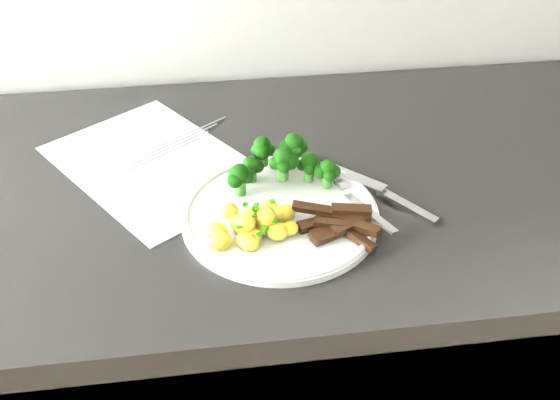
{
  "coord_description": "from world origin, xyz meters",
  "views": [
    {
      "loc": [
        -0.11,
        0.91,
        1.46
      ],
      "look_at": [
        -0.02,
        1.58,
        0.95
      ],
      "focal_mm": 41.89,
      "sensor_mm": 36.0,
      "label": 1
    }
  ],
  "objects_px": {
    "potatoes": "(255,223)",
    "counter": "(232,383)",
    "beef_strips": "(338,223)",
    "plate": "(280,213)",
    "recipe_paper": "(154,163)",
    "fork": "(361,203)",
    "knife": "(391,198)",
    "broccoli": "(283,160)"
  },
  "relations": [
    {
      "from": "counter",
      "to": "recipe_paper",
      "type": "height_order",
      "value": "recipe_paper"
    },
    {
      "from": "plate",
      "to": "fork",
      "type": "bearing_deg",
      "value": -2.58
    },
    {
      "from": "plate",
      "to": "recipe_paper",
      "type": "bearing_deg",
      "value": 138.27
    },
    {
      "from": "recipe_paper",
      "to": "potatoes",
      "type": "bearing_deg",
      "value": -54.69
    },
    {
      "from": "beef_strips",
      "to": "potatoes",
      "type": "bearing_deg",
      "value": 176.18
    },
    {
      "from": "potatoes",
      "to": "fork",
      "type": "bearing_deg",
      "value": 12.02
    },
    {
      "from": "recipe_paper",
      "to": "plate",
      "type": "height_order",
      "value": "plate"
    },
    {
      "from": "counter",
      "to": "fork",
      "type": "xyz_separation_m",
      "value": [
        0.19,
        -0.09,
        0.48
      ]
    },
    {
      "from": "recipe_paper",
      "to": "beef_strips",
      "type": "xyz_separation_m",
      "value": [
        0.24,
        -0.19,
        0.02
      ]
    },
    {
      "from": "potatoes",
      "to": "fork",
      "type": "height_order",
      "value": "potatoes"
    },
    {
      "from": "counter",
      "to": "beef_strips",
      "type": "bearing_deg",
      "value": -41.79
    },
    {
      "from": "knife",
      "to": "broccoli",
      "type": "bearing_deg",
      "value": 157.55
    },
    {
      "from": "counter",
      "to": "knife",
      "type": "distance_m",
      "value": 0.53
    },
    {
      "from": "beef_strips",
      "to": "knife",
      "type": "relative_size",
      "value": 0.69
    },
    {
      "from": "potatoes",
      "to": "knife",
      "type": "relative_size",
      "value": 0.75
    },
    {
      "from": "plate",
      "to": "potatoes",
      "type": "relative_size",
      "value": 2.25
    },
    {
      "from": "potatoes",
      "to": "beef_strips",
      "type": "distance_m",
      "value": 0.11
    },
    {
      "from": "counter",
      "to": "plate",
      "type": "distance_m",
      "value": 0.48
    },
    {
      "from": "plate",
      "to": "broccoli",
      "type": "bearing_deg",
      "value": 79.5
    },
    {
      "from": "plate",
      "to": "knife",
      "type": "height_order",
      "value": "knife"
    },
    {
      "from": "broccoli",
      "to": "knife",
      "type": "relative_size",
      "value": 1.0
    },
    {
      "from": "recipe_paper",
      "to": "plate",
      "type": "xyz_separation_m",
      "value": [
        0.17,
        -0.15,
        0.01
      ]
    },
    {
      "from": "potatoes",
      "to": "counter",
      "type": "bearing_deg",
      "value": 108.32
    },
    {
      "from": "counter",
      "to": "potatoes",
      "type": "bearing_deg",
      "value": -71.68
    },
    {
      "from": "recipe_paper",
      "to": "knife",
      "type": "distance_m",
      "value": 0.35
    },
    {
      "from": "recipe_paper",
      "to": "fork",
      "type": "xyz_separation_m",
      "value": [
        0.28,
        -0.16,
        0.02
      ]
    },
    {
      "from": "knife",
      "to": "potatoes",
      "type": "bearing_deg",
      "value": -165.72
    },
    {
      "from": "broccoli",
      "to": "knife",
      "type": "xyz_separation_m",
      "value": [
        0.14,
        -0.06,
        -0.03
      ]
    },
    {
      "from": "beef_strips",
      "to": "fork",
      "type": "xyz_separation_m",
      "value": [
        0.04,
        0.04,
        -0.0
      ]
    },
    {
      "from": "recipe_paper",
      "to": "plate",
      "type": "distance_m",
      "value": 0.23
    },
    {
      "from": "recipe_paper",
      "to": "beef_strips",
      "type": "distance_m",
      "value": 0.31
    },
    {
      "from": "plate",
      "to": "knife",
      "type": "bearing_deg",
      "value": 4.89
    },
    {
      "from": "recipe_paper",
      "to": "fork",
      "type": "distance_m",
      "value": 0.32
    },
    {
      "from": "counter",
      "to": "potatoes",
      "type": "height_order",
      "value": "potatoes"
    },
    {
      "from": "counter",
      "to": "potatoes",
      "type": "distance_m",
      "value": 0.5
    },
    {
      "from": "plate",
      "to": "fork",
      "type": "xyz_separation_m",
      "value": [
        0.11,
        -0.0,
        0.01
      ]
    },
    {
      "from": "counter",
      "to": "plate",
      "type": "xyz_separation_m",
      "value": [
        0.08,
        -0.09,
        0.47
      ]
    },
    {
      "from": "plate",
      "to": "potatoes",
      "type": "bearing_deg",
      "value": -136.1
    },
    {
      "from": "plate",
      "to": "fork",
      "type": "relative_size",
      "value": 1.71
    },
    {
      "from": "counter",
      "to": "plate",
      "type": "height_order",
      "value": "plate"
    },
    {
      "from": "potatoes",
      "to": "beef_strips",
      "type": "relative_size",
      "value": 1.09
    },
    {
      "from": "counter",
      "to": "recipe_paper",
      "type": "xyz_separation_m",
      "value": [
        -0.09,
        0.06,
        0.46
      ]
    }
  ]
}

